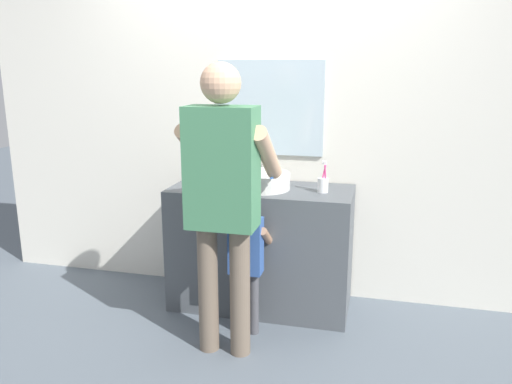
{
  "coord_description": "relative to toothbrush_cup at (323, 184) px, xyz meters",
  "views": [
    {
      "loc": [
        0.77,
        -2.95,
        1.65
      ],
      "look_at": [
        0.0,
        0.15,
        0.86
      ],
      "focal_mm": 35.64,
      "sensor_mm": 36.0,
      "label": 1
    }
  ],
  "objects": [
    {
      "name": "soap_bottle",
      "position": [
        -0.8,
        0.03,
        0.01
      ],
      "size": [
        0.06,
        0.06,
        0.17
      ],
      "color": "#B27FC6",
      "rests_on": "vanity_cabinet"
    },
    {
      "name": "faucet",
      "position": [
        -0.42,
        0.23,
        0.03
      ],
      "size": [
        0.18,
        0.14,
        0.18
      ],
      "color": "#B7BABF",
      "rests_on": "vanity_cabinet"
    },
    {
      "name": "ground_plane",
      "position": [
        -0.42,
        -0.28,
        -0.91
      ],
      "size": [
        14.0,
        14.0,
        0.0
      ],
      "primitive_type": "plane",
      "color": "slate"
    },
    {
      "name": "child_toddler",
      "position": [
        -0.42,
        -0.38,
        -0.38
      ],
      "size": [
        0.27,
        0.27,
        0.89
      ],
      "color": "#47474C",
      "rests_on": "ground"
    },
    {
      "name": "sink_basin",
      "position": [
        -0.42,
        -0.0,
        0.0
      ],
      "size": [
        0.39,
        0.39,
        0.11
      ],
      "color": "silver",
      "rests_on": "vanity_cabinet"
    },
    {
      "name": "toothbrush_cup",
      "position": [
        0.0,
        0.0,
        0.0
      ],
      "size": [
        0.07,
        0.07,
        0.21
      ],
      "color": "silver",
      "rests_on": "vanity_cabinet"
    },
    {
      "name": "vanity_cabinet",
      "position": [
        -0.42,
        0.02,
        -0.48
      ],
      "size": [
        1.23,
        0.54,
        0.85
      ],
      "primitive_type": "cube",
      "color": "#4C5156",
      "rests_on": "ground"
    },
    {
      "name": "adult_parent",
      "position": [
        -0.48,
        -0.62,
        0.1
      ],
      "size": [
        0.52,
        0.55,
        1.68
      ],
      "color": "#6B5B4C",
      "rests_on": "ground"
    },
    {
      "name": "back_wall",
      "position": [
        -0.42,
        0.34,
        0.44
      ],
      "size": [
        4.4,
        0.1,
        2.7
      ],
      "color": "silver",
      "rests_on": "ground"
    }
  ]
}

